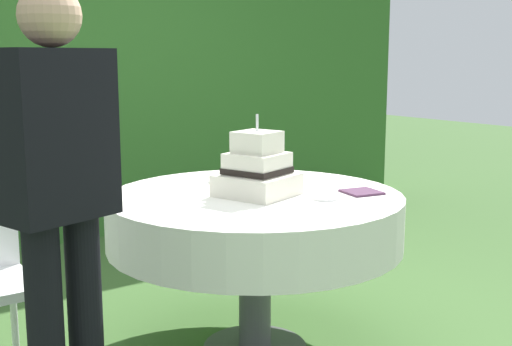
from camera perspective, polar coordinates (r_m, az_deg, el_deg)
foliage_hedge at (r=5.23m, az=-17.08°, el=10.32°), size 6.70×0.50×2.88m
cake_table at (r=3.04m, az=-0.10°, el=-4.07°), size 1.35×1.35×0.75m
wedding_cake at (r=2.98m, az=0.09°, el=0.20°), size 0.39×0.39×0.37m
serving_plate_near at (r=2.92m, az=5.98°, el=-2.15°), size 0.11×0.11×0.01m
serving_plate_far at (r=3.30m, az=-2.98°, el=-0.71°), size 0.14×0.14×0.01m
napkin_stack at (r=3.08m, az=9.08°, el=-1.63°), size 0.18×0.18×0.01m
standing_person at (r=2.26m, az=-16.58°, el=-1.77°), size 0.40×0.29×1.60m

